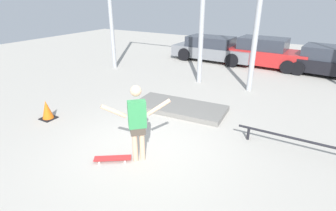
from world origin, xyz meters
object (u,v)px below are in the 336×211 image
object	(u,v)px
skateboarder	(137,120)
grind_rail	(299,141)
manual_pad	(180,107)
parked_car_grey	(212,49)
skateboard	(113,158)
parked_car_red	(264,53)
parked_car_black	(331,62)
traffic_cone	(47,110)

from	to	relation	value
skateboarder	grind_rail	distance (m)	3.86
manual_pad	parked_car_grey	xyz separation A→B (m)	(-1.69, 7.12, 0.58)
skateboarder	skateboard	size ratio (longest dim) A/B	2.22
manual_pad	parked_car_grey	bearing A→B (deg)	103.34
parked_car_red	parked_car_black	xyz separation A→B (m)	(3.05, -0.17, -0.07)
manual_pad	parked_car_black	distance (m)	8.28
skateboarder	parked_car_black	xyz separation A→B (m)	(3.65, 10.11, -0.38)
skateboard	traffic_cone	bearing A→B (deg)	133.11
skateboard	grind_rail	world-z (taller)	grind_rail
grind_rail	parked_car_red	world-z (taller)	parked_car_red
parked_car_black	manual_pad	bearing A→B (deg)	-114.48
parked_car_red	grind_rail	bearing A→B (deg)	-69.30
manual_pad	parked_car_grey	size ratio (longest dim) A/B	0.65
traffic_cone	parked_car_grey	bearing A→B (deg)	81.44
parked_car_red	parked_car_grey	bearing A→B (deg)	-172.98
parked_car_red	traffic_cone	size ratio (longest dim) A/B	7.34
parked_car_grey	traffic_cone	size ratio (longest dim) A/B	7.78
skateboarder	parked_car_grey	xyz separation A→B (m)	(-2.22, 10.10, -0.36)
grind_rail	parked_car_grey	size ratio (longest dim) A/B	0.63
parked_car_black	traffic_cone	distance (m)	12.21
skateboard	grind_rail	bearing A→B (deg)	0.42
parked_car_red	parked_car_black	size ratio (longest dim) A/B	1.02
manual_pad	parked_car_black	world-z (taller)	parked_car_black
grind_rail	parked_car_black	distance (m)	7.95
skateboarder	parked_car_red	world-z (taller)	skateboarder
grind_rail	traffic_cone	size ratio (longest dim) A/B	4.93
grind_rail	parked_car_red	distance (m)	8.48
skateboarder	parked_car_black	distance (m)	10.75
skateboarder	grind_rail	xyz separation A→B (m)	(3.10, 2.19, -0.72)
grind_rail	parked_car_red	size ratio (longest dim) A/B	0.67
skateboard	manual_pad	xyz separation A→B (m)	(-0.03, 3.32, 0.02)
skateboarder	manual_pad	xyz separation A→B (m)	(-0.53, 2.98, -0.94)
parked_car_grey	traffic_cone	world-z (taller)	parked_car_grey
skateboard	parked_car_black	world-z (taller)	parked_car_black
manual_pad	skateboarder	bearing A→B (deg)	-79.88
skateboard	traffic_cone	world-z (taller)	traffic_cone
traffic_cone	manual_pad	bearing A→B (deg)	39.76
parked_car_red	traffic_cone	distance (m)	10.81
parked_car_grey	parked_car_black	world-z (taller)	parked_car_grey
skateboarder	parked_car_black	bearing A→B (deg)	26.76
traffic_cone	parked_car_black	bearing A→B (deg)	53.06
parked_car_red	skateboard	bearing A→B (deg)	-92.43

